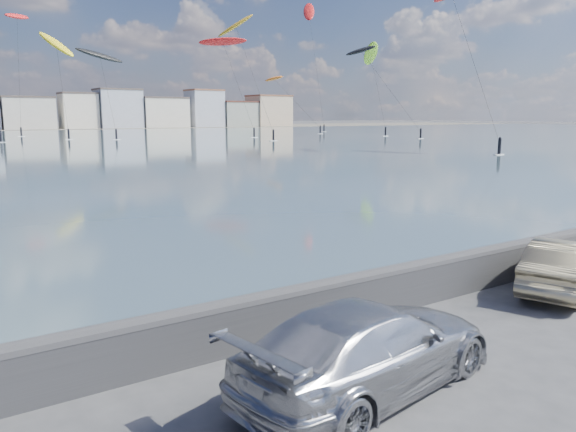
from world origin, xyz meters
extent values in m
plane|color=#333335|center=(0.00, 0.00, 0.00)|extent=(700.00, 700.00, 0.00)
cube|color=#28282B|center=(0.00, 2.70, 0.45)|extent=(400.00, 0.35, 0.90)
cylinder|color=#28282B|center=(0.00, 2.70, 0.90)|extent=(400.00, 0.36, 0.36)
cube|color=beige|center=(25.50, 186.00, 4.75)|extent=(15.00, 12.00, 9.50)
cube|color=#4C423D|center=(25.50, 186.00, 9.80)|extent=(15.30, 12.24, 0.60)
cube|color=silver|center=(41.00, 186.00, 5.50)|extent=(11.00, 9.00, 11.00)
cube|color=#4C423D|center=(41.00, 186.00, 11.30)|extent=(11.22, 9.18, 0.60)
cube|color=#B2B7C6|center=(54.00, 186.00, 6.25)|extent=(14.00, 11.00, 12.50)
cube|color=#4C423D|center=(54.00, 186.00, 12.80)|extent=(14.28, 11.22, 0.60)
cube|color=silver|center=(69.50, 186.00, 5.00)|extent=(16.00, 12.00, 10.00)
cube|color=#4C423D|center=(69.50, 186.00, 10.30)|extent=(16.32, 12.24, 0.60)
cube|color=#B2B7C6|center=(86.00, 186.00, 6.50)|extent=(12.00, 10.00, 13.00)
cube|color=brown|center=(86.00, 186.00, 13.30)|extent=(12.24, 10.20, 0.60)
cube|color=gray|center=(99.50, 186.00, 4.50)|extent=(14.00, 11.00, 9.00)
cube|color=#562D23|center=(99.50, 186.00, 9.30)|extent=(14.28, 11.22, 0.60)
cube|color=#CCB293|center=(114.00, 186.00, 5.75)|extent=(15.00, 12.00, 11.50)
cube|color=brown|center=(114.00, 186.00, 11.80)|extent=(15.30, 12.24, 0.60)
imported|color=#AAACB1|center=(0.03, 0.23, 0.73)|extent=(5.28, 2.83, 1.46)
imported|color=tan|center=(7.61, 1.38, 0.66)|extent=(4.27, 2.72, 1.33)
cube|color=white|center=(48.72, 32.87, 0.05)|extent=(1.40, 0.42, 0.08)
cylinder|color=black|center=(48.72, 32.87, 0.95)|extent=(0.36, 0.36, 1.70)
sphere|color=black|center=(48.72, 32.87, 1.85)|extent=(0.28, 0.28, 0.28)
cylinder|color=black|center=(49.35, 37.35, 10.03)|extent=(1.29, 8.99, 17.47)
ellipsoid|color=yellow|center=(19.13, 109.84, 17.60)|extent=(6.69, 10.70, 6.38)
cube|color=white|center=(18.19, 100.52, 0.05)|extent=(1.40, 0.42, 0.08)
cylinder|color=black|center=(18.19, 100.52, 0.95)|extent=(0.36, 0.36, 1.70)
sphere|color=black|center=(18.19, 100.52, 1.85)|extent=(0.28, 0.28, 0.28)
cylinder|color=black|center=(18.66, 105.18, 9.45)|extent=(0.97, 9.34, 16.31)
ellipsoid|color=red|center=(48.41, 98.17, 18.87)|extent=(9.85, 7.29, 2.43)
cube|color=white|center=(50.75, 90.08, 0.05)|extent=(1.40, 0.42, 0.08)
cylinder|color=black|center=(50.75, 90.08, 0.95)|extent=(0.36, 0.36, 1.70)
sphere|color=black|center=(50.75, 90.08, 1.85)|extent=(0.28, 0.28, 0.28)
cylinder|color=black|center=(49.58, 94.13, 10.08)|extent=(2.37, 8.12, 17.58)
ellipsoid|color=red|center=(16.75, 135.16, 25.89)|extent=(7.97, 9.72, 2.86)
cube|color=white|center=(13.53, 121.22, 0.05)|extent=(1.40, 0.42, 0.08)
cylinder|color=black|center=(13.53, 121.22, 0.95)|extent=(0.36, 0.36, 1.70)
sphere|color=black|center=(13.53, 121.22, 1.85)|extent=(0.28, 0.28, 0.28)
cylinder|color=black|center=(15.14, 128.19, 13.59)|extent=(3.25, 13.97, 24.60)
ellipsoid|color=red|center=(85.92, 120.58, 31.47)|extent=(7.45, 9.70, 7.38)
cube|color=white|center=(85.50, 112.85, 0.05)|extent=(1.40, 0.42, 0.08)
cylinder|color=black|center=(85.50, 112.85, 0.95)|extent=(0.36, 0.36, 1.70)
sphere|color=black|center=(85.50, 112.85, 1.85)|extent=(0.28, 0.28, 0.28)
cylinder|color=black|center=(85.71, 116.71, 16.38)|extent=(0.45, 7.76, 30.17)
cube|color=white|center=(6.59, 95.89, 0.05)|extent=(1.40, 0.42, 0.08)
cylinder|color=black|center=(6.59, 95.89, 0.95)|extent=(0.36, 0.36, 1.70)
sphere|color=black|center=(6.59, 95.89, 1.85)|extent=(0.28, 0.28, 0.28)
ellipsoid|color=orange|center=(71.19, 115.00, 13.29)|extent=(2.43, 7.87, 1.91)
cube|color=white|center=(74.82, 100.38, 0.05)|extent=(1.40, 0.42, 0.08)
cylinder|color=black|center=(74.82, 100.38, 0.95)|extent=(0.36, 0.36, 1.70)
sphere|color=black|center=(74.82, 100.38, 1.85)|extent=(0.28, 0.28, 0.28)
cylinder|color=black|center=(73.01, 107.69, 7.30)|extent=(3.66, 14.65, 12.01)
ellipsoid|color=#8CD826|center=(78.88, 87.98, 17.41)|extent=(8.23, 9.81, 5.37)
cube|color=white|center=(77.56, 81.30, 0.05)|extent=(1.40, 0.42, 0.08)
cylinder|color=black|center=(77.56, 81.30, 0.95)|extent=(0.36, 0.36, 1.70)
sphere|color=black|center=(77.56, 81.30, 1.85)|extent=(0.28, 0.28, 0.28)
cylinder|color=black|center=(78.22, 84.64, 9.36)|extent=(1.36, 6.70, 16.13)
ellipsoid|color=black|center=(71.04, 82.33, 17.07)|extent=(3.07, 8.44, 2.57)
cube|color=white|center=(73.73, 67.88, 0.05)|extent=(1.40, 0.42, 0.08)
cylinder|color=black|center=(73.73, 67.88, 0.95)|extent=(0.36, 0.36, 1.70)
sphere|color=black|center=(73.73, 67.88, 1.85)|extent=(0.28, 0.28, 0.28)
cylinder|color=black|center=(72.38, 75.10, 9.19)|extent=(2.72, 14.47, 15.79)
ellipsoid|color=#BF8C19|center=(45.88, 88.14, 20.48)|extent=(6.63, 5.73, 4.94)
cube|color=white|center=(46.12, 75.72, 0.05)|extent=(1.40, 0.42, 0.08)
cylinder|color=black|center=(46.12, 75.72, 0.95)|extent=(0.36, 0.36, 1.70)
sphere|color=black|center=(46.12, 75.72, 1.85)|extent=(0.28, 0.28, 0.28)
cylinder|color=black|center=(46.00, 81.93, 10.89)|extent=(0.27, 12.44, 19.20)
ellipsoid|color=black|center=(26.94, 109.04, 15.88)|extent=(10.41, 5.15, 3.79)
cube|color=white|center=(25.19, 95.31, 0.05)|extent=(1.40, 0.42, 0.08)
cylinder|color=black|center=(25.19, 95.31, 0.95)|extent=(0.36, 0.36, 1.70)
sphere|color=black|center=(25.19, 95.31, 1.85)|extent=(0.28, 0.28, 0.28)
cylinder|color=black|center=(26.06, 102.17, 8.59)|extent=(1.78, 13.75, 14.60)
camera|label=1|loc=(-5.77, -6.09, 4.39)|focal=35.00mm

